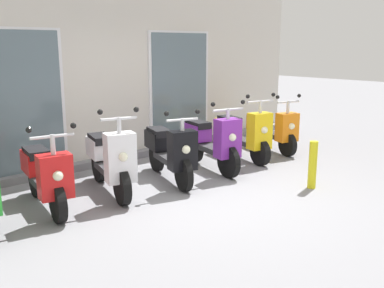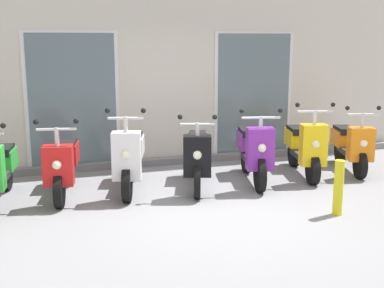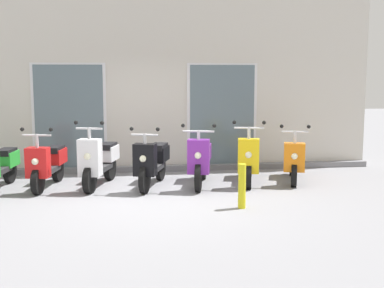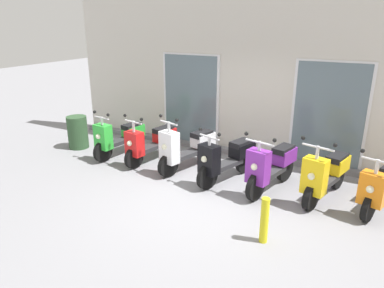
{
  "view_description": "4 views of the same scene",
  "coord_description": "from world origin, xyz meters",
  "px_view_note": "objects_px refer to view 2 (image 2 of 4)",
  "views": [
    {
      "loc": [
        -4.18,
        -4.02,
        2.07
      ],
      "look_at": [
        0.15,
        0.62,
        0.62
      ],
      "focal_mm": 41.37,
      "sensor_mm": 36.0,
      "label": 1
    },
    {
      "loc": [
        -2.24,
        -5.83,
        2.15
      ],
      "look_at": [
        -0.24,
        0.43,
        0.78
      ],
      "focal_mm": 46.81,
      "sensor_mm": 36.0,
      "label": 2
    },
    {
      "loc": [
        -0.47,
        -8.19,
        2.09
      ],
      "look_at": [
        0.71,
        0.68,
        0.83
      ],
      "focal_mm": 47.24,
      "sensor_mm": 36.0,
      "label": 3
    },
    {
      "loc": [
        2.48,
        -5.13,
        3.05
      ],
      "look_at": [
        -0.62,
        0.74,
        0.75
      ],
      "focal_mm": 33.54,
      "sensor_mm": 36.0,
      "label": 4
    }
  ],
  "objects_px": {
    "scooter_red": "(64,164)",
    "scooter_white": "(130,157)",
    "curb_bollard": "(338,188)",
    "scooter_black": "(197,155)",
    "scooter_purple": "(253,151)",
    "scooter_yellow": "(304,147)",
    "scooter_orange": "(351,145)"
  },
  "relations": [
    {
      "from": "scooter_red",
      "to": "scooter_white",
      "type": "xyz_separation_m",
      "value": [
        0.93,
        -0.04,
        0.04
      ]
    },
    {
      "from": "scooter_white",
      "to": "curb_bollard",
      "type": "distance_m",
      "value": 2.91
    },
    {
      "from": "scooter_red",
      "to": "scooter_black",
      "type": "xyz_separation_m",
      "value": [
        1.91,
        -0.18,
        0.03
      ]
    },
    {
      "from": "scooter_purple",
      "to": "scooter_yellow",
      "type": "distance_m",
      "value": 0.95
    },
    {
      "from": "scooter_red",
      "to": "curb_bollard",
      "type": "relative_size",
      "value": 2.2
    },
    {
      "from": "scooter_purple",
      "to": "curb_bollard",
      "type": "relative_size",
      "value": 2.27
    },
    {
      "from": "scooter_purple",
      "to": "scooter_orange",
      "type": "bearing_deg",
      "value": 4.66
    },
    {
      "from": "scooter_white",
      "to": "scooter_purple",
      "type": "height_order",
      "value": "scooter_white"
    },
    {
      "from": "scooter_red",
      "to": "scooter_yellow",
      "type": "xyz_separation_m",
      "value": [
        3.75,
        -0.07,
        0.02
      ]
    },
    {
      "from": "scooter_black",
      "to": "scooter_orange",
      "type": "height_order",
      "value": "scooter_black"
    },
    {
      "from": "scooter_white",
      "to": "scooter_black",
      "type": "distance_m",
      "value": 0.98
    },
    {
      "from": "scooter_red",
      "to": "curb_bollard",
      "type": "bearing_deg",
      "value": -30.28
    },
    {
      "from": "scooter_red",
      "to": "curb_bollard",
      "type": "xyz_separation_m",
      "value": [
        3.19,
        -1.86,
        -0.1
      ]
    },
    {
      "from": "scooter_white",
      "to": "curb_bollard",
      "type": "relative_size",
      "value": 2.28
    },
    {
      "from": "scooter_orange",
      "to": "scooter_yellow",
      "type": "bearing_deg",
      "value": -178.19
    },
    {
      "from": "scooter_red",
      "to": "scooter_black",
      "type": "bearing_deg",
      "value": -5.3
    },
    {
      "from": "scooter_black",
      "to": "scooter_yellow",
      "type": "relative_size",
      "value": 1.01
    },
    {
      "from": "scooter_purple",
      "to": "scooter_yellow",
      "type": "relative_size",
      "value": 1.02
    },
    {
      "from": "curb_bollard",
      "to": "scooter_purple",
      "type": "bearing_deg",
      "value": 103.18
    },
    {
      "from": "scooter_orange",
      "to": "curb_bollard",
      "type": "bearing_deg",
      "value": -128.41
    },
    {
      "from": "scooter_black",
      "to": "curb_bollard",
      "type": "height_order",
      "value": "scooter_black"
    },
    {
      "from": "scooter_black",
      "to": "curb_bollard",
      "type": "bearing_deg",
      "value": -52.65
    },
    {
      "from": "scooter_black",
      "to": "scooter_purple",
      "type": "bearing_deg",
      "value": -0.77
    },
    {
      "from": "scooter_orange",
      "to": "scooter_purple",
      "type": "bearing_deg",
      "value": -175.34
    },
    {
      "from": "scooter_white",
      "to": "scooter_yellow",
      "type": "relative_size",
      "value": 1.02
    },
    {
      "from": "scooter_purple",
      "to": "curb_bollard",
      "type": "distance_m",
      "value": 1.73
    },
    {
      "from": "scooter_red",
      "to": "scooter_orange",
      "type": "xyz_separation_m",
      "value": [
        4.64,
        -0.04,
        -0.01
      ]
    },
    {
      "from": "scooter_purple",
      "to": "scooter_yellow",
      "type": "bearing_deg",
      "value": 7.34
    },
    {
      "from": "scooter_yellow",
      "to": "scooter_orange",
      "type": "bearing_deg",
      "value": 1.81
    },
    {
      "from": "scooter_white",
      "to": "scooter_black",
      "type": "height_order",
      "value": "scooter_white"
    },
    {
      "from": "scooter_black",
      "to": "scooter_orange",
      "type": "xyz_separation_m",
      "value": [
        2.74,
        0.14,
        -0.04
      ]
    },
    {
      "from": "scooter_orange",
      "to": "scooter_black",
      "type": "bearing_deg",
      "value": -177.11
    }
  ]
}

